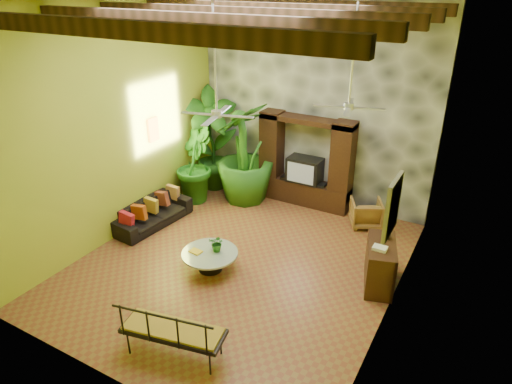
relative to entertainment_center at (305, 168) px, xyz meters
The scene contains 21 objects.
ground 3.28m from the entertainment_center, 90.00° to the right, with size 7.00×7.00×0.00m, color brown.
back_wall 1.58m from the entertainment_center, 90.00° to the left, with size 6.00×0.02×5.00m, color #A1B629.
left_wall 4.60m from the entertainment_center, 133.73° to the right, with size 0.02×7.00×5.00m, color #A1B629.
right_wall 4.60m from the entertainment_center, 46.27° to the right, with size 0.02×7.00×5.00m, color #A1B629.
stone_accent_wall 1.56m from the entertainment_center, 90.00° to the left, with size 5.98×0.10×4.98m, color #3B3E44.
ceiling_beams 4.94m from the entertainment_center, 90.00° to the right, with size 5.95×5.36×0.22m.
entertainment_center is the anchor object (origin of this frame).
ceiling_fan_front 4.30m from the entertainment_center, 93.24° to the right, with size 1.28×1.28×1.86m.
ceiling_fan_back 3.50m from the entertainment_center, 50.43° to the right, with size 1.28×1.28×1.86m.
wall_art_mask 3.82m from the entertainment_center, 144.18° to the right, with size 0.06×0.32×0.55m, color gold.
wall_art_painting 4.95m from the entertainment_center, 51.61° to the right, with size 0.06×0.70×0.90m, color #215379.
sofa 3.91m from the entertainment_center, 133.42° to the right, with size 1.98×0.77×0.58m, color black.
wicker_armchair 1.91m from the entertainment_center, 12.60° to the right, with size 0.68×0.70×0.64m, color olive.
tall_plant_a 2.62m from the entertainment_center, behind, with size 1.46×0.99×2.78m, color #205717.
tall_plant_b 2.83m from the entertainment_center, 154.87° to the right, with size 1.10×0.88×1.99m, color #20681B.
tall_plant_c 1.56m from the entertainment_center, 157.78° to the right, with size 1.44×1.44×2.58m, color #28671B.
coffee_table 3.75m from the entertainment_center, 96.40° to the right, with size 1.12×1.12×0.40m.
centerpiece_plant 3.57m from the entertainment_center, 94.96° to the right, with size 0.31×0.27×0.34m, color #205F19.
yellow_tray 3.88m from the entertainment_center, 99.87° to the right, with size 0.24×0.17×0.03m, color #FFF11B.
iron_bench 5.90m from the entertainment_center, 86.18° to the right, with size 1.68×0.89×0.57m.
side_console 3.68m from the entertainment_center, 43.32° to the right, with size 0.50×1.11×0.89m, color #3A1E12.
Camera 1 is at (4.10, -6.70, 5.35)m, focal length 32.00 mm.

